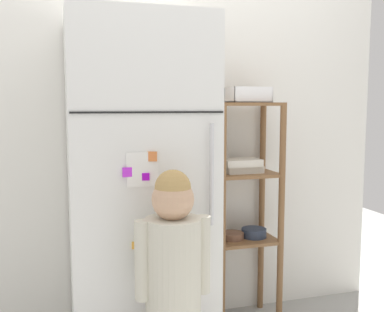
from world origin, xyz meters
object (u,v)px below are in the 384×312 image
at_px(refrigerator, 140,190).
at_px(child_standing, 173,263).
at_px(pantry_shelf_unit, 243,195).
at_px(fruit_bin, 249,96).

distance_m(refrigerator, child_standing, 0.50).
xyz_separation_m(child_standing, pantry_shelf_unit, (0.57, 0.58, 0.15)).
distance_m(refrigerator, fruit_bin, 0.81).
bearing_deg(pantry_shelf_unit, child_standing, -134.16).
height_order(refrigerator, child_standing, refrigerator).
bearing_deg(refrigerator, pantry_shelf_unit, 12.92).
distance_m(refrigerator, pantry_shelf_unit, 0.65).
relative_size(refrigerator, fruit_bin, 7.48).
bearing_deg(refrigerator, fruit_bin, 11.26).
bearing_deg(fruit_bin, child_standing, -135.86).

